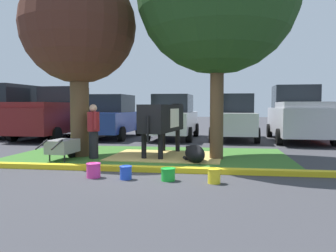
% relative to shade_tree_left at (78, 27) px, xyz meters
% --- Properties ---
extents(ground_plane, '(80.00, 80.00, 0.00)m').
position_rel_shade_tree_left_xyz_m(ground_plane, '(2.41, -1.79, -3.81)').
color(ground_plane, '#38383D').
extents(grass_island, '(8.21, 4.49, 0.02)m').
position_rel_shade_tree_left_xyz_m(grass_island, '(2.01, 0.33, -3.80)').
color(grass_island, '#386B28').
rests_on(grass_island, ground).
extents(curb_yellow, '(9.41, 0.24, 0.12)m').
position_rel_shade_tree_left_xyz_m(curb_yellow, '(2.01, -2.07, -3.75)').
color(curb_yellow, yellow).
rests_on(curb_yellow, ground).
extents(hay_bedding, '(3.29, 2.52, 0.04)m').
position_rel_shade_tree_left_xyz_m(hay_bedding, '(2.57, 0.25, -3.78)').
color(hay_bedding, tan).
rests_on(hay_bedding, ground).
extents(shade_tree_left, '(3.36, 3.36, 5.54)m').
position_rel_shade_tree_left_xyz_m(shade_tree_left, '(0.00, 0.00, 0.00)').
color(shade_tree_left, brown).
rests_on(shade_tree_left, ground).
extents(cow_holstein, '(1.05, 3.12, 1.59)m').
position_rel_shade_tree_left_xyz_m(cow_holstein, '(2.42, 0.55, -2.68)').
color(cow_holstein, black).
rests_on(cow_holstein, ground).
extents(calf_lying, '(0.77, 1.33, 0.48)m').
position_rel_shade_tree_left_xyz_m(calf_lying, '(3.45, -0.62, -3.57)').
color(calf_lying, black).
rests_on(calf_lying, ground).
extents(person_handler, '(0.34, 0.45, 1.55)m').
position_rel_shade_tree_left_xyz_m(person_handler, '(0.58, -0.44, -2.98)').
color(person_handler, black).
rests_on(person_handler, ground).
extents(wheelbarrow, '(0.67, 1.61, 0.63)m').
position_rel_shade_tree_left_xyz_m(wheelbarrow, '(-0.15, -0.83, -3.42)').
color(wheelbarrow, gray).
rests_on(wheelbarrow, ground).
extents(bucket_pink, '(0.31, 0.31, 0.31)m').
position_rel_shade_tree_left_xyz_m(bucket_pink, '(1.49, -2.89, -3.64)').
color(bucket_pink, '#EA3893').
rests_on(bucket_pink, ground).
extents(bucket_blue, '(0.27, 0.27, 0.28)m').
position_rel_shade_tree_left_xyz_m(bucket_blue, '(2.21, -2.96, -3.66)').
color(bucket_blue, blue).
rests_on(bucket_blue, ground).
extents(bucket_green, '(0.30, 0.30, 0.26)m').
position_rel_shade_tree_left_xyz_m(bucket_green, '(3.09, -2.96, -3.67)').
color(bucket_green, green).
rests_on(bucket_green, ground).
extents(bucket_yellow, '(0.27, 0.27, 0.29)m').
position_rel_shade_tree_left_xyz_m(bucket_yellow, '(4.01, -3.06, -3.65)').
color(bucket_yellow, yellow).
rests_on(bucket_yellow, ground).
extents(suv_black, '(2.24, 4.66, 2.52)m').
position_rel_shade_tree_left_xyz_m(suv_black, '(-5.92, 5.84, -2.54)').
color(suv_black, black).
rests_on(suv_black, ground).
extents(pickup_truck_maroon, '(2.36, 5.47, 2.42)m').
position_rel_shade_tree_left_xyz_m(pickup_truck_maroon, '(-3.45, 5.45, -2.69)').
color(pickup_truck_maroon, maroon).
rests_on(pickup_truck_maroon, ground).
extents(sedan_blue, '(2.14, 4.46, 2.02)m').
position_rel_shade_tree_left_xyz_m(sedan_blue, '(-0.84, 5.84, -2.82)').
color(sedan_blue, navy).
rests_on(sedan_blue, ground).
extents(hatchback_white, '(2.14, 4.46, 2.02)m').
position_rel_shade_tree_left_xyz_m(hatchback_white, '(2.02, 5.88, -2.82)').
color(hatchback_white, silver).
rests_on(hatchback_white, ground).
extents(sedan_silver, '(2.14, 4.46, 2.02)m').
position_rel_shade_tree_left_xyz_m(sedan_silver, '(4.76, 5.85, -2.82)').
color(sedan_silver, silver).
rests_on(sedan_silver, ground).
extents(pickup_truck_black, '(2.36, 5.47, 2.42)m').
position_rel_shade_tree_left_xyz_m(pickup_truck_black, '(7.45, 5.72, -2.69)').
color(pickup_truck_black, '#B7B7BC').
rests_on(pickup_truck_black, ground).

